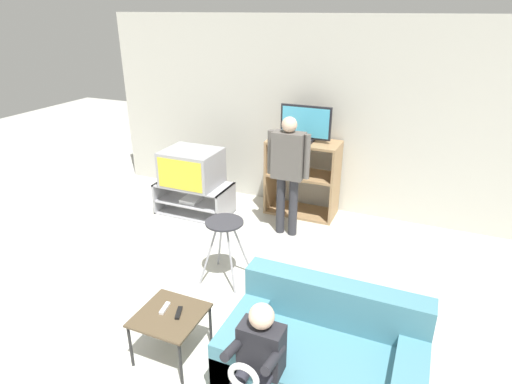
{
  "coord_description": "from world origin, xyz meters",
  "views": [
    {
      "loc": [
        1.44,
        -1.57,
        2.66
      ],
      "look_at": [
        -0.16,
        2.18,
        0.9
      ],
      "focal_mm": 30.0,
      "sensor_mm": 36.0,
      "label": 1
    }
  ],
  "objects": [
    {
      "name": "media_shelf",
      "position": [
        -0.12,
        3.68,
        0.53
      ],
      "size": [
        0.95,
        0.48,
        1.04
      ],
      "color": "#9E7A51",
      "rests_on": "ground_plane"
    },
    {
      "name": "television_flat",
      "position": [
        -0.11,
        3.68,
        1.27
      ],
      "size": [
        0.68,
        0.2,
        0.47
      ],
      "color": "black",
      "rests_on": "media_shelf"
    },
    {
      "name": "wall_back",
      "position": [
        0.0,
        3.99,
        1.3
      ],
      "size": [
        6.4,
        0.06,
        2.6
      ],
      "color": "beige",
      "rests_on": "ground_plane"
    },
    {
      "name": "couch",
      "position": [
        0.94,
        0.86,
        0.27
      ],
      "size": [
        1.43,
        0.83,
        0.76
      ],
      "color": "teal",
      "rests_on": "ground_plane"
    },
    {
      "name": "folding_stool",
      "position": [
        -0.37,
        1.84,
        0.56
      ],
      "size": [
        0.43,
        0.43,
        0.68
      ],
      "color": "#99999E",
      "rests_on": "ground_plane"
    },
    {
      "name": "remote_control_black",
      "position": [
        -0.21,
        0.71,
        0.42
      ],
      "size": [
        0.09,
        0.15,
        0.02
      ],
      "primitive_type": "cube",
      "rotation": [
        0.0,
        0.0,
        0.37
      ],
      "color": "black",
      "rests_on": "snack_table"
    },
    {
      "name": "tv_stand",
      "position": [
        -1.49,
        3.09,
        0.21
      ],
      "size": [
        1.02,
        0.55,
        0.43
      ],
      "color": "#A8A8AD",
      "rests_on": "ground_plane"
    },
    {
      "name": "person_standing_adult",
      "position": [
        -0.11,
        3.03,
        0.91
      ],
      "size": [
        0.53,
        0.2,
        1.51
      ],
      "color": "#2D2D33",
      "rests_on": "ground_plane"
    },
    {
      "name": "television_main",
      "position": [
        -1.5,
        3.08,
        0.67
      ],
      "size": [
        0.73,
        0.62,
        0.48
      ],
      "color": "#9E9EA3",
      "rests_on": "tv_stand"
    },
    {
      "name": "snack_table",
      "position": [
        -0.27,
        0.68,
        0.37
      ],
      "size": [
        0.51,
        0.51,
        0.41
      ],
      "color": "brown",
      "rests_on": "ground_plane"
    },
    {
      "name": "person_seated_child",
      "position": [
        0.61,
        0.38,
        0.55
      ],
      "size": [
        0.33,
        0.43,
        0.93
      ],
      "color": "#2D2D38",
      "rests_on": "ground_plane"
    },
    {
      "name": "remote_control_white",
      "position": [
        -0.34,
        0.72,
        0.42
      ],
      "size": [
        0.06,
        0.15,
        0.02
      ],
      "primitive_type": "cube",
      "rotation": [
        0.0,
        0.0,
        0.17
      ],
      "color": "silver",
      "rests_on": "snack_table"
    }
  ]
}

